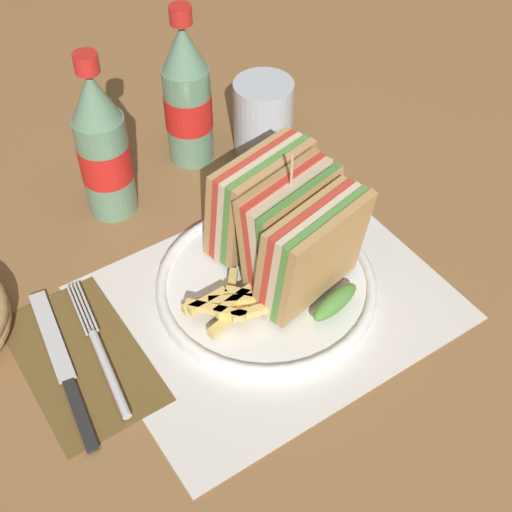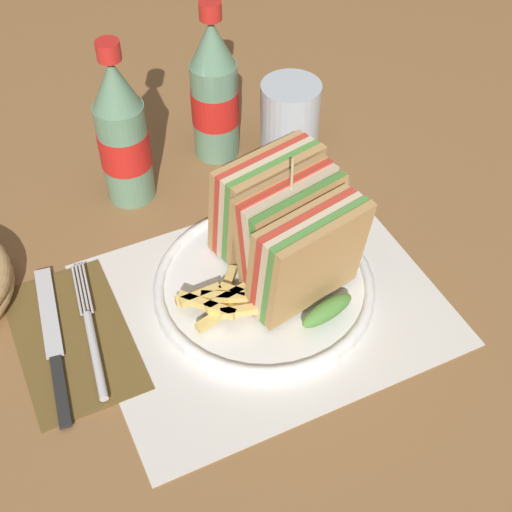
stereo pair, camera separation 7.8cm
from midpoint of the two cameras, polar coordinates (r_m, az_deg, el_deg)
name	(u,v)px [view 1 (the left image)]	position (r m, az deg, el deg)	size (l,w,h in m)	color
ground_plane	(274,300)	(0.79, -1.35, -3.71)	(4.00, 4.00, 0.00)	olive
placemat	(271,304)	(0.79, -1.62, -4.04)	(0.37, 0.30, 0.00)	silver
plate_main	(266,285)	(0.79, -2.02, -2.51)	(0.25, 0.25, 0.02)	white
club_sandwich	(288,228)	(0.76, -0.36, 2.08)	(0.13, 0.19, 0.16)	tan
fries_pile	(229,303)	(0.75, -5.17, -3.90)	(0.09, 0.08, 0.02)	#E5C166
napkin	(81,358)	(0.77, -16.68, -8.02)	(0.11, 0.20, 0.00)	brown
fork	(103,359)	(0.76, -15.06, -8.12)	(0.04, 0.19, 0.01)	silver
knife	(63,367)	(0.77, -18.06, -8.62)	(0.04, 0.21, 0.00)	black
coke_bottle_near	(103,148)	(0.86, -14.74, 8.24)	(0.06, 0.06, 0.22)	slate
coke_bottle_far	(187,98)	(0.93, -7.98, 12.34)	(0.06, 0.06, 0.22)	slate
glass_near	(263,121)	(0.96, -1.78, 10.64)	(0.08, 0.08, 0.10)	silver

